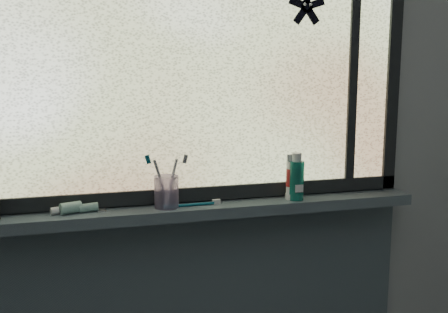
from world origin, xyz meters
TOP-DOWN VIEW (x-y plane):
  - wall_back at (0.00, 1.30)m, footprint 3.00×0.01m
  - windowsill at (0.00, 1.23)m, footprint 1.62×0.14m
  - window_pane at (0.00, 1.28)m, footprint 1.50×0.01m
  - frame_bottom at (0.00, 1.28)m, footprint 1.60×0.03m
  - frame_right at (0.78, 1.28)m, footprint 0.05×0.03m
  - frame_mullion at (0.60, 1.28)m, footprint 0.03×0.03m
  - starfish_sticker at (0.40, 1.27)m, footprint 0.15×0.02m
  - toothpaste_tube at (-0.43, 1.23)m, footprint 0.22×0.11m
  - toothbrush_cup at (-0.13, 1.23)m, footprint 0.10×0.10m
  - toothbrush_lying at (-0.06, 1.22)m, footprint 0.23×0.03m
  - mouthwash_bottle at (0.35, 1.21)m, footprint 0.06×0.06m
  - cream_tube at (0.34, 1.22)m, footprint 0.05×0.05m

SIDE VIEW (x-z plane):
  - windowsill at x=0.00m, z-range 0.98..1.02m
  - toothbrush_lying at x=-0.06m, z-range 1.02..1.04m
  - toothpaste_tube at x=-0.43m, z-range 1.02..1.06m
  - frame_bottom at x=0.00m, z-range 1.02..1.07m
  - toothbrush_cup at x=-0.13m, z-range 1.02..1.13m
  - mouthwash_bottle at x=0.35m, z-range 1.04..1.18m
  - cream_tube at x=0.34m, z-range 1.05..1.17m
  - wall_back at x=0.00m, z-range 0.00..2.50m
  - frame_right at x=0.78m, z-range 0.98..2.08m
  - window_pane at x=0.00m, z-range 1.03..2.03m
  - frame_mullion at x=0.60m, z-range 1.03..2.03m
  - starfish_sticker at x=0.40m, z-range 1.65..1.79m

